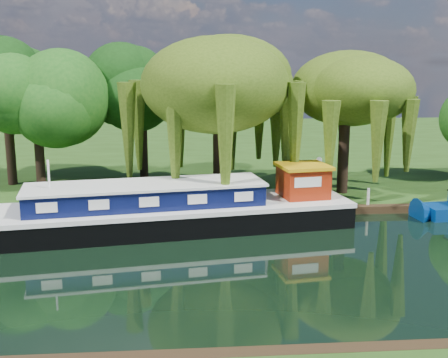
{
  "coord_description": "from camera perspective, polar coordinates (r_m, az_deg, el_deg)",
  "views": [
    {
      "loc": [
        -8.09,
        -23.17,
        8.76
      ],
      "look_at": [
        -5.84,
        5.31,
        2.8
      ],
      "focal_mm": 45.0,
      "sensor_mm": 36.0,
      "label": 1
    }
  ],
  "objects": [
    {
      "name": "dutch_barge",
      "position": [
        30.02,
        -5.48,
        -3.18
      ],
      "size": [
        20.23,
        7.46,
        4.17
      ],
      "rotation": [
        0.0,
        0.0,
        0.16
      ],
      "color": "black",
      "rests_on": "ground"
    },
    {
      "name": "red_dinghy",
      "position": [
        31.23,
        -1.36,
        -4.51
      ],
      "size": [
        3.64,
        2.83,
        0.69
      ],
      "primitive_type": "imported",
      "rotation": [
        0.0,
        0.0,
        1.43
      ],
      "color": "maroon",
      "rests_on": "ground"
    },
    {
      "name": "tree_far_mid",
      "position": [
        40.78,
        -8.35,
        8.53
      ],
      "size": [
        5.39,
        5.39,
        8.82
      ],
      "color": "black",
      "rests_on": "far_bank"
    },
    {
      "name": "tree_far_left",
      "position": [
        38.21,
        -18.58,
        7.8
      ],
      "size": [
        5.5,
        5.5,
        8.86
      ],
      "color": "black",
      "rests_on": "far_bank"
    },
    {
      "name": "willow_left",
      "position": [
        34.2,
        -0.56,
        9.38
      ],
      "size": [
        7.9,
        7.9,
        9.46
      ],
      "color": "black",
      "rests_on": "far_bank"
    },
    {
      "name": "far_bank",
      "position": [
        58.36,
        3.5,
        3.36
      ],
      "size": [
        120.0,
        52.0,
        0.45
      ],
      "primitive_type": "cube",
      "color": "#213D10",
      "rests_on": "ground"
    },
    {
      "name": "ground",
      "position": [
        26.06,
        14.0,
        -8.23
      ],
      "size": [
        120.0,
        120.0,
        0.0
      ],
      "primitive_type": "plane",
      "color": "black"
    },
    {
      "name": "willow_right",
      "position": [
        36.49,
        12.27,
        7.84
      ],
      "size": [
        6.72,
        6.72,
        8.18
      ],
      "color": "black",
      "rests_on": "far_bank"
    },
    {
      "name": "mooring_posts",
      "position": [
        33.39,
        8.75,
        -1.88
      ],
      "size": [
        19.16,
        0.16,
        1.0
      ],
      "color": "silver",
      "rests_on": "far_bank"
    },
    {
      "name": "lamppost",
      "position": [
        35.32,
        9.63,
        1.28
      ],
      "size": [
        0.36,
        0.36,
        2.56
      ],
      "color": "silver",
      "rests_on": "far_bank"
    },
    {
      "name": "tree_far_back",
      "position": [
        40.88,
        -21.28,
        8.17
      ],
      "size": [
        5.37,
        5.37,
        9.03
      ],
      "color": "black",
      "rests_on": "far_bank"
    }
  ]
}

